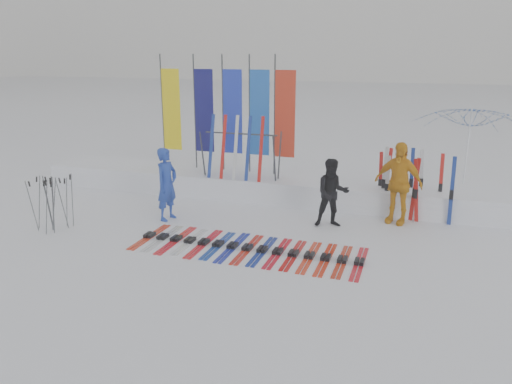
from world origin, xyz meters
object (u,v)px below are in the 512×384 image
(person_blue, at_px, (167,184))
(person_black, at_px, (332,193))
(ski_rack, at_px, (241,149))
(person_yellow, at_px, (398,183))
(ski_row, at_px, (247,248))
(tent_canopy, at_px, (467,154))

(person_blue, relative_size, person_black, 1.10)
(person_black, distance_m, ski_rack, 3.11)
(person_yellow, relative_size, ski_row, 0.41)
(person_black, xyz_separation_m, tent_canopy, (2.96, 3.10, 0.50))
(person_black, bearing_deg, tent_canopy, 27.58)
(person_black, relative_size, tent_canopy, 0.55)
(person_black, bearing_deg, ski_rack, 133.69)
(person_black, height_order, person_yellow, person_yellow)
(person_blue, bearing_deg, ski_rack, -15.82)
(person_yellow, distance_m, tent_canopy, 2.87)
(person_blue, distance_m, person_black, 3.84)
(person_blue, height_order, person_black, person_blue)
(person_yellow, xyz_separation_m, ski_rack, (-4.10, 0.69, 0.43))
(person_blue, bearing_deg, tent_canopy, -49.90)
(ski_row, xyz_separation_m, ski_rack, (-1.37, 3.36, 1.35))
(person_yellow, height_order, ski_row, person_yellow)
(ski_rack, bearing_deg, tent_canopy, 16.57)
(ski_row, bearing_deg, person_yellow, 44.38)
(person_blue, xyz_separation_m, person_black, (3.77, 0.74, -0.08))
(person_yellow, height_order, tent_canopy, tent_canopy)
(person_yellow, bearing_deg, tent_canopy, 74.39)
(ski_row, bearing_deg, person_black, 55.41)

